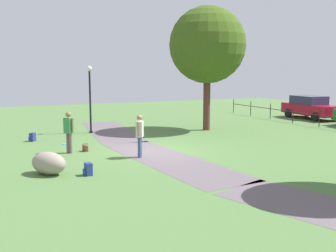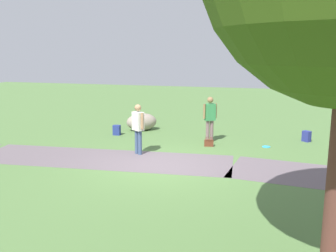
# 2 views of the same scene
# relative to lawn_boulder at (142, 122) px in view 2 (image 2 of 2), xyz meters

# --- Properties ---
(ground_plane) EXTENTS (48.00, 48.00, 0.00)m
(ground_plane) POSITION_rel_lawn_boulder_xyz_m (-2.18, 4.55, -0.36)
(ground_plane) COLOR #4F733C
(footpath_segment_mid) EXTENTS (8.15, 2.84, 0.01)m
(footpath_segment_mid) POSITION_rel_lawn_boulder_xyz_m (-0.25, 4.38, -0.36)
(footpath_segment_mid) COLOR #62575D
(footpath_segment_mid) RESTS_ON ground
(lawn_boulder) EXTENTS (1.50, 1.37, 0.73)m
(lawn_boulder) POSITION_rel_lawn_boulder_xyz_m (0.00, 0.00, 0.00)
(lawn_boulder) COLOR gray
(lawn_boulder) RESTS_ON ground
(woman_with_handbag) EXTENTS (0.46, 0.39, 1.68)m
(woman_with_handbag) POSITION_rel_lawn_boulder_xyz_m (-3.10, 1.29, 0.61)
(woman_with_handbag) COLOR #785E60
(woman_with_handbag) RESTS_ON ground
(man_near_boulder) EXTENTS (0.45, 0.40, 1.64)m
(man_near_boulder) POSITION_rel_lawn_boulder_xyz_m (-1.13, 3.57, 0.58)
(man_near_boulder) COLOR #3B4F74
(man_near_boulder) RESTS_ON ground
(handbag_on_grass) EXTENTS (0.34, 0.32, 0.31)m
(handbag_on_grass) POSITION_rel_lawn_boulder_xyz_m (-3.18, 1.95, -0.22)
(handbag_on_grass) COLOR brown
(handbag_on_grass) RESTS_ON ground
(backpack_by_boulder) EXTENTS (0.29, 0.27, 0.40)m
(backpack_by_boulder) POSITION_rel_lawn_boulder_xyz_m (0.67, 1.11, -0.17)
(backpack_by_boulder) COLOR navy
(backpack_by_boulder) RESTS_ON ground
(spare_backpack_on_lawn) EXTENTS (0.35, 0.35, 0.40)m
(spare_backpack_on_lawn) POSITION_rel_lawn_boulder_xyz_m (-6.57, 0.27, -0.17)
(spare_backpack_on_lawn) COLOR navy
(spare_backpack_on_lawn) RESTS_ON ground
(frisbee_on_grass) EXTENTS (0.28, 0.28, 0.02)m
(frisbee_on_grass) POSITION_rel_lawn_boulder_xyz_m (-5.14, 1.51, -0.35)
(frisbee_on_grass) COLOR #2CABE3
(frisbee_on_grass) RESTS_ON ground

